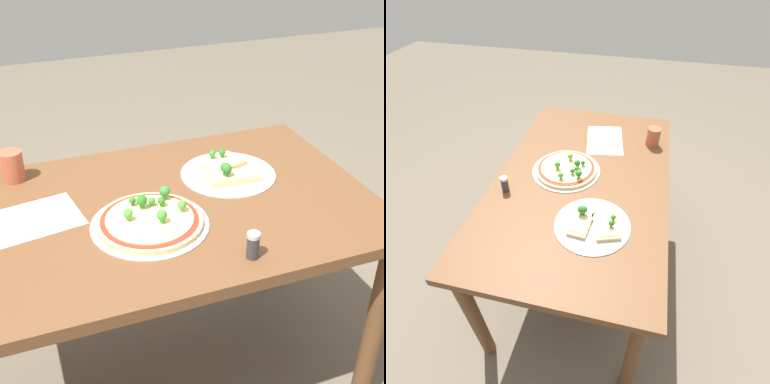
% 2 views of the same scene
% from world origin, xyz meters
% --- Properties ---
extents(ground_plane, '(8.00, 8.00, 0.00)m').
position_xyz_m(ground_plane, '(0.00, 0.00, 0.00)').
color(ground_plane, brown).
extents(dining_table, '(1.32, 0.80, 0.72)m').
position_xyz_m(dining_table, '(0.00, 0.00, 0.63)').
color(dining_table, brown).
rests_on(dining_table, ground_plane).
extents(pizza_tray_whole, '(0.33, 0.33, 0.07)m').
position_xyz_m(pizza_tray_whole, '(0.03, 0.08, 0.73)').
color(pizza_tray_whole, '#B7B7BC').
rests_on(pizza_tray_whole, dining_table).
extents(pizza_tray_slice, '(0.31, 0.31, 0.07)m').
position_xyz_m(pizza_tray_slice, '(-0.29, -0.11, 0.73)').
color(pizza_tray_slice, '#B7B7BC').
rests_on(pizza_tray_slice, dining_table).
extents(drinking_cup, '(0.07, 0.07, 0.10)m').
position_xyz_m(drinking_cup, '(0.36, -0.31, 0.77)').
color(drinking_cup, '#AD5138').
rests_on(drinking_cup, dining_table).
extents(condiment_shaker, '(0.03, 0.03, 0.07)m').
position_xyz_m(condiment_shaker, '(-0.17, 0.32, 0.75)').
color(condiment_shaker, '#333338').
rests_on(condiment_shaker, dining_table).
extents(paper_menu, '(0.32, 0.24, 0.00)m').
position_xyz_m(paper_menu, '(0.35, -0.05, 0.72)').
color(paper_menu, silver).
rests_on(paper_menu, dining_table).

